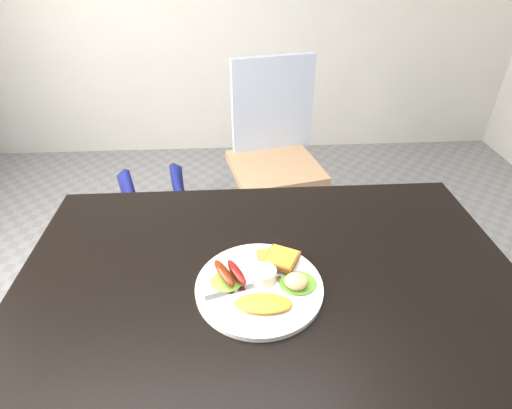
% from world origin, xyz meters
% --- Properties ---
extents(dining_table, '(1.20, 0.80, 0.04)m').
position_xyz_m(dining_table, '(0.00, 0.00, 0.73)').
color(dining_table, black).
rests_on(dining_table, ground).
extents(dining_chair, '(0.50, 0.50, 0.05)m').
position_xyz_m(dining_chair, '(0.13, 1.07, 0.45)').
color(dining_chair, tan).
rests_on(dining_chair, ground).
extents(person, '(0.67, 0.55, 1.60)m').
position_xyz_m(person, '(-0.32, 0.65, 0.80)').
color(person, navy).
rests_on(person, ground).
extents(plate, '(0.29, 0.29, 0.01)m').
position_xyz_m(plate, '(-0.03, -0.03, 0.76)').
color(plate, white).
rests_on(plate, dining_table).
extents(lettuce_left, '(0.09, 0.08, 0.01)m').
position_xyz_m(lettuce_left, '(-0.10, -0.02, 0.77)').
color(lettuce_left, '#53872A').
rests_on(lettuce_left, plate).
extents(lettuce_right, '(0.09, 0.08, 0.01)m').
position_xyz_m(lettuce_right, '(0.06, -0.04, 0.77)').
color(lettuce_right, '#4A8A25').
rests_on(lettuce_right, plate).
extents(omelette, '(0.13, 0.07, 0.02)m').
position_xyz_m(omelette, '(-0.02, -0.10, 0.77)').
color(omelette, orange).
rests_on(omelette, plate).
extents(sausage_a, '(0.06, 0.10, 0.02)m').
position_xyz_m(sausage_a, '(-0.11, -0.01, 0.78)').
color(sausage_a, '#622C0D').
rests_on(sausage_a, lettuce_left).
extents(sausage_b, '(0.06, 0.09, 0.02)m').
position_xyz_m(sausage_b, '(-0.08, -0.01, 0.78)').
color(sausage_b, maroon).
rests_on(sausage_b, lettuce_left).
extents(ramekin, '(0.07, 0.07, 0.03)m').
position_xyz_m(ramekin, '(-0.02, -0.02, 0.78)').
color(ramekin, white).
rests_on(ramekin, plate).
extents(toast_a, '(0.08, 0.08, 0.01)m').
position_xyz_m(toast_a, '(0.01, 0.05, 0.77)').
color(toast_a, brown).
rests_on(toast_a, plate).
extents(toast_b, '(0.10, 0.10, 0.01)m').
position_xyz_m(toast_b, '(0.03, 0.03, 0.78)').
color(toast_b, '#914B18').
rests_on(toast_b, toast_a).
extents(potato_salad, '(0.05, 0.05, 0.03)m').
position_xyz_m(potato_salad, '(0.05, -0.05, 0.79)').
color(potato_salad, '#C5B88D').
rests_on(potato_salad, lettuce_right).
extents(fork, '(0.18, 0.07, 0.00)m').
position_xyz_m(fork, '(-0.06, -0.04, 0.76)').
color(fork, '#ADAFB7').
rests_on(fork, plate).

